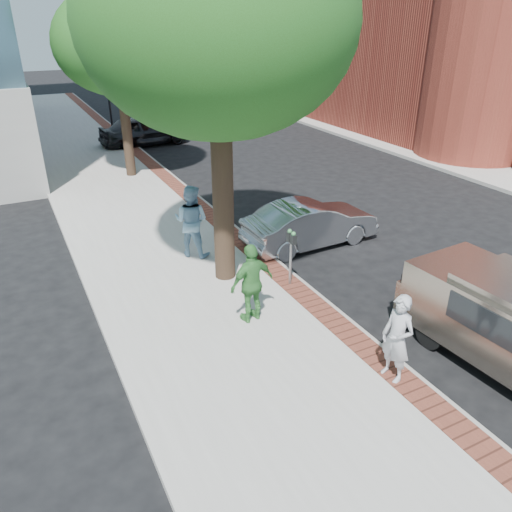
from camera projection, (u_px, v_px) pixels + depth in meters
ground at (281, 309)px, 11.85m from camera, size 120.00×120.00×0.00m
sidewalk at (132, 210)px, 17.61m from camera, size 5.00×60.00×0.15m
brick_strip at (191, 198)px, 18.47m from camera, size 0.60×60.00×0.01m
curb at (200, 199)px, 18.65m from camera, size 0.10×60.00×0.15m
sidewalk_far at (460, 156)px, 24.13m from camera, size 5.00×60.00×0.15m
signal_near at (108, 91)px, 28.84m from camera, size 0.70×0.15×3.80m
signal_far at (282, 80)px, 33.56m from camera, size 0.70×0.15×3.80m
tree_near at (218, 22)px, 10.41m from camera, size 6.00×6.00×8.51m
tree_far at (117, 43)px, 18.92m from camera, size 4.80×4.80×7.14m
parking_meter at (291, 246)px, 12.21m from camera, size 0.12×0.32×1.47m
person_gray at (397, 338)px, 9.06m from camera, size 0.50×0.69×1.75m
person_officer at (191, 221)px, 13.77m from camera, size 1.25×1.25×2.04m
person_green at (252, 283)px, 10.82m from camera, size 1.13×0.61×1.84m
sedan_silver at (311, 224)px, 14.87m from camera, size 4.19×1.59×1.36m
bg_car at (144, 130)px, 26.12m from camera, size 4.76×2.34×1.56m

